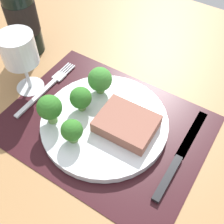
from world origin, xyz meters
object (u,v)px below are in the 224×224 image
(fork, at_px, (47,88))
(wine_bottle, at_px, (20,11))
(plate, at_px, (105,123))
(steak, at_px, (127,124))
(knife, at_px, (178,159))
(wine_glass, at_px, (21,51))

(fork, xyz_separation_m, wine_bottle, (-0.13, 0.09, 0.10))
(plate, distance_m, steak, 0.05)
(fork, xyz_separation_m, knife, (0.33, -0.01, 0.00))
(steak, relative_size, knife, 0.48)
(steak, height_order, wine_bottle, wine_bottle)
(fork, bearing_deg, plate, -6.20)
(steak, relative_size, wine_bottle, 0.37)
(knife, distance_m, wine_bottle, 0.48)
(plate, xyz_separation_m, fork, (-0.17, 0.01, -0.01))
(steak, bearing_deg, fork, 178.32)
(wine_bottle, bearing_deg, fork, -33.81)
(knife, bearing_deg, fork, 176.90)
(fork, relative_size, wine_glass, 1.36)
(fork, bearing_deg, steak, -3.01)
(plate, distance_m, knife, 0.16)
(wine_glass, bearing_deg, fork, 14.35)
(wine_glass, bearing_deg, plate, -1.29)
(plate, bearing_deg, steak, 9.81)
(steak, height_order, knife, steak)
(plate, relative_size, steak, 2.31)
(steak, bearing_deg, wine_bottle, 164.84)
(plate, relative_size, knife, 1.12)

